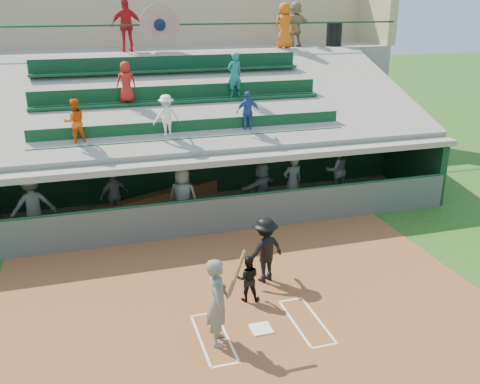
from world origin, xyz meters
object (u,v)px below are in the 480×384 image
object	(u,v)px
home_plate	(261,329)
trash_bin	(334,34)
batter_at_plate	(218,301)
catcher	(248,278)

from	to	relation	value
home_plate	trash_bin	xyz separation A→B (m)	(7.49, 12.49, 5.05)
home_plate	batter_at_plate	bearing A→B (deg)	-171.25
batter_at_plate	home_plate	bearing A→B (deg)	8.75
home_plate	batter_at_plate	xyz separation A→B (m)	(-0.96, -0.15, 0.91)
batter_at_plate	trash_bin	size ratio (longest dim) A/B	2.00
home_plate	batter_at_plate	size ratio (longest dim) A/B	0.22
batter_at_plate	trash_bin	xyz separation A→B (m)	(8.45, 12.64, 4.14)
home_plate	catcher	bearing A→B (deg)	85.93
catcher	trash_bin	world-z (taller)	trash_bin
batter_at_plate	catcher	world-z (taller)	batter_at_plate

